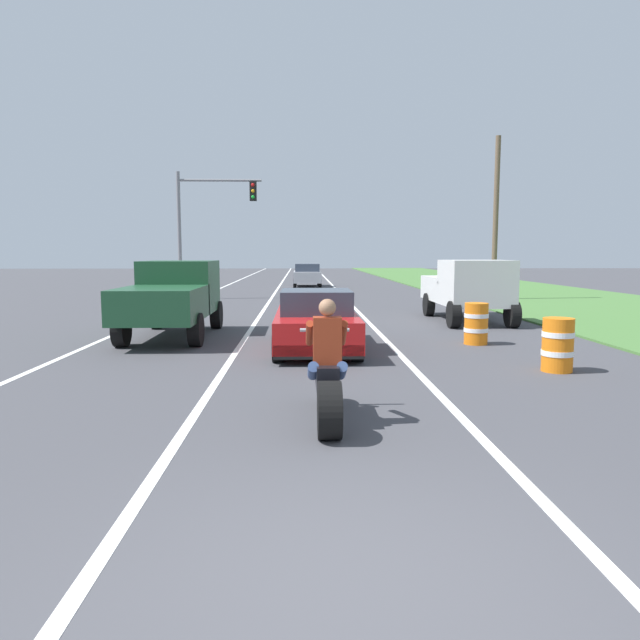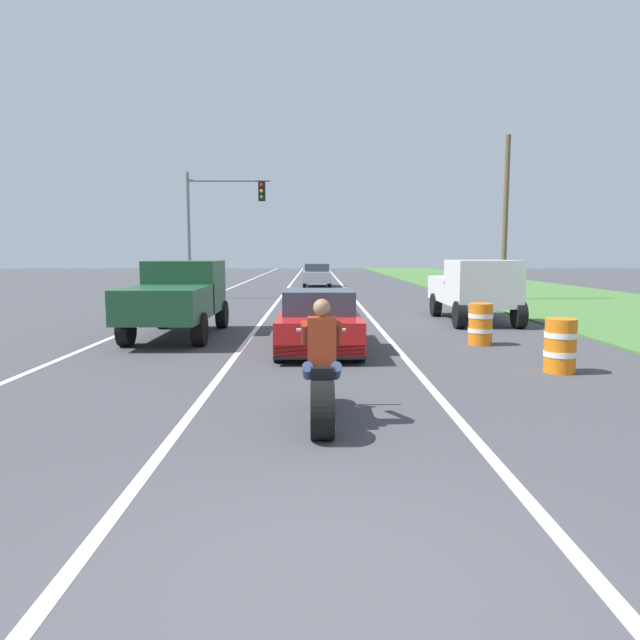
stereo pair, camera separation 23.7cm
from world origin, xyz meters
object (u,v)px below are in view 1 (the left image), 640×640
(pickup_truck_left_lane_dark_green, at_px, (173,295))
(construction_barrel_mid, at_px, (476,323))
(construction_barrel_nearest, at_px, (558,345))
(distant_car_far_ahead, at_px, (307,275))
(motorcycle_with_rider, at_px, (327,379))
(pickup_truck_right_shoulder_white, at_px, (467,287))
(traffic_light_mast_near, at_px, (204,216))
(sports_car_red, at_px, (316,322))

(pickup_truck_left_lane_dark_green, relative_size, construction_barrel_mid, 4.80)
(construction_barrel_nearest, xyz_separation_m, distant_car_far_ahead, (-4.37, 27.68, 0.27))
(motorcycle_with_rider, relative_size, pickup_truck_right_shoulder_white, 0.46)
(motorcycle_with_rider, height_order, distant_car_far_ahead, motorcycle_with_rider)
(construction_barrel_mid, bearing_deg, distant_car_far_ahead, 98.90)
(motorcycle_with_rider, height_order, pickup_truck_left_lane_dark_green, pickup_truck_left_lane_dark_green)
(pickup_truck_right_shoulder_white, xyz_separation_m, traffic_light_mast_near, (-9.92, 9.49, 2.85))
(pickup_truck_left_lane_dark_green, xyz_separation_m, distant_car_far_ahead, (3.75, 22.93, -0.33))
(motorcycle_with_rider, xyz_separation_m, pickup_truck_left_lane_dark_green, (-3.69, 7.95, 0.51))
(pickup_truck_right_shoulder_white, height_order, construction_barrel_mid, pickup_truck_right_shoulder_white)
(pickup_truck_right_shoulder_white, height_order, distant_car_far_ahead, pickup_truck_right_shoulder_white)
(pickup_truck_right_shoulder_white, height_order, construction_barrel_nearest, pickup_truck_right_shoulder_white)
(pickup_truck_right_shoulder_white, bearing_deg, construction_barrel_nearest, -94.16)
(construction_barrel_nearest, height_order, distant_car_far_ahead, distant_car_far_ahead)
(motorcycle_with_rider, distance_m, traffic_light_mast_near, 21.55)
(motorcycle_with_rider, xyz_separation_m, construction_barrel_nearest, (4.43, 3.21, -0.09))
(pickup_truck_left_lane_dark_green, height_order, distant_car_far_ahead, pickup_truck_left_lane_dark_green)
(sports_car_red, height_order, pickup_truck_left_lane_dark_green, pickup_truck_left_lane_dark_green)
(construction_barrel_mid, distance_m, distant_car_far_ahead, 24.71)
(sports_car_red, height_order, construction_barrel_mid, sports_car_red)
(pickup_truck_left_lane_dark_green, bearing_deg, pickup_truck_right_shoulder_white, 20.58)
(pickup_truck_left_lane_dark_green, xyz_separation_m, pickup_truck_right_shoulder_white, (8.70, 3.26, 0.00))
(sports_car_red, relative_size, distant_car_far_ahead, 1.08)
(distant_car_far_ahead, bearing_deg, motorcycle_with_rider, -90.12)
(pickup_truck_left_lane_dark_green, height_order, traffic_light_mast_near, traffic_light_mast_near)
(pickup_truck_left_lane_dark_green, relative_size, construction_barrel_nearest, 4.80)
(traffic_light_mast_near, xyz_separation_m, construction_barrel_mid, (8.80, -14.24, -3.45))
(traffic_light_mast_near, height_order, construction_barrel_mid, traffic_light_mast_near)
(construction_barrel_nearest, bearing_deg, construction_barrel_mid, 99.41)
(traffic_light_mast_near, relative_size, construction_barrel_nearest, 6.00)
(sports_car_red, relative_size, pickup_truck_right_shoulder_white, 0.90)
(motorcycle_with_rider, bearing_deg, construction_barrel_mid, 59.00)
(pickup_truck_left_lane_dark_green, height_order, pickup_truck_right_shoulder_white, same)
(sports_car_red, distance_m, construction_barrel_nearest, 5.14)
(pickup_truck_left_lane_dark_green, xyz_separation_m, construction_barrel_nearest, (8.11, -4.74, -0.60))
(motorcycle_with_rider, bearing_deg, traffic_light_mast_near, 103.35)
(pickup_truck_left_lane_dark_green, relative_size, pickup_truck_right_shoulder_white, 1.00)
(motorcycle_with_rider, xyz_separation_m, pickup_truck_right_shoulder_white, (5.01, 11.22, 0.51))
(traffic_light_mast_near, distance_m, construction_barrel_mid, 17.09)
(distant_car_far_ahead, bearing_deg, pickup_truck_left_lane_dark_green, -99.28)
(motorcycle_with_rider, bearing_deg, pickup_truck_left_lane_dark_green, 114.87)
(pickup_truck_left_lane_dark_green, height_order, construction_barrel_mid, pickup_truck_left_lane_dark_green)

